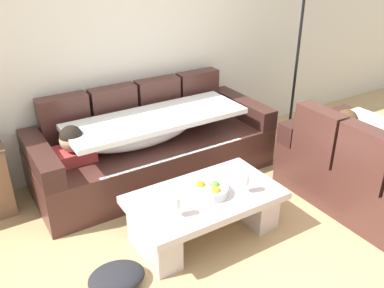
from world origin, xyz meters
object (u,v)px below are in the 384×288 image
object	(u,v)px
wine_glass_near_right	(245,180)
crumpled_garment	(117,277)
coffee_table	(205,209)
wine_glass_near_left	(176,203)
fruit_bowl	(210,190)
open_magazine	(224,179)
couch_along_wall	(150,147)
floor_lamp	(299,43)

from	to	relation	value
wine_glass_near_right	crumpled_garment	size ratio (longest dim) A/B	0.42
coffee_table	wine_glass_near_left	distance (m)	0.44
fruit_bowl	open_magazine	world-z (taller)	fruit_bowl
wine_glass_near_left	crumpled_garment	distance (m)	0.66
couch_along_wall	floor_lamp	xyz separation A→B (m)	(1.91, 0.02, 0.79)
floor_lamp	crumpled_garment	distance (m)	3.22
wine_glass_near_right	fruit_bowl	bearing A→B (deg)	154.54
fruit_bowl	open_magazine	size ratio (longest dim) A/B	1.00
couch_along_wall	wine_glass_near_right	bearing A→B (deg)	-78.84
wine_glass_near_right	open_magazine	world-z (taller)	wine_glass_near_right
coffee_table	fruit_bowl	world-z (taller)	fruit_bowl
couch_along_wall	open_magazine	xyz separation A→B (m)	(0.21, -0.95, 0.05)
couch_along_wall	fruit_bowl	world-z (taller)	couch_along_wall
wine_glass_near_right	crumpled_garment	world-z (taller)	wine_glass_near_right
coffee_table	floor_lamp	size ratio (longest dim) A/B	0.62
coffee_table	wine_glass_near_left	size ratio (longest dim) A/B	7.23
coffee_table	fruit_bowl	distance (m)	0.19
wine_glass_near_right	floor_lamp	bearing A→B (deg)	35.91
fruit_bowl	wine_glass_near_left	distance (m)	0.39
couch_along_wall	open_magazine	distance (m)	0.98
wine_glass_near_left	wine_glass_near_right	world-z (taller)	same
coffee_table	wine_glass_near_right	xyz separation A→B (m)	(0.29, -0.14, 0.26)
coffee_table	fruit_bowl	bearing A→B (deg)	-27.83
coffee_table	floor_lamp	xyz separation A→B (m)	(1.96, 1.07, 0.88)
open_magazine	wine_glass_near_left	bearing A→B (deg)	-161.12
floor_lamp	wine_glass_near_right	bearing A→B (deg)	-144.09
floor_lamp	crumpled_garment	world-z (taller)	floor_lamp
wine_glass_near_left	floor_lamp	bearing A→B (deg)	27.65
crumpled_garment	wine_glass_near_left	bearing A→B (deg)	1.97
couch_along_wall	fruit_bowl	size ratio (longest dim) A/B	8.33
coffee_table	wine_glass_near_right	world-z (taller)	wine_glass_near_right
fruit_bowl	crumpled_garment	size ratio (longest dim) A/B	0.70
couch_along_wall	open_magazine	world-z (taller)	couch_along_wall
fruit_bowl	floor_lamp	distance (m)	2.32
wine_glass_near_right	open_magazine	bearing A→B (deg)	97.09
floor_lamp	wine_glass_near_left	bearing A→B (deg)	-152.35
wine_glass_near_right	crumpled_garment	xyz separation A→B (m)	(-1.11, -0.00, -0.44)
open_magazine	floor_lamp	bearing A→B (deg)	27.88
fruit_bowl	wine_glass_near_right	size ratio (longest dim) A/B	1.69
open_magazine	floor_lamp	world-z (taller)	floor_lamp
coffee_table	open_magazine	xyz separation A→B (m)	(0.26, 0.10, 0.15)
coffee_table	wine_glass_near_right	bearing A→B (deg)	-25.78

